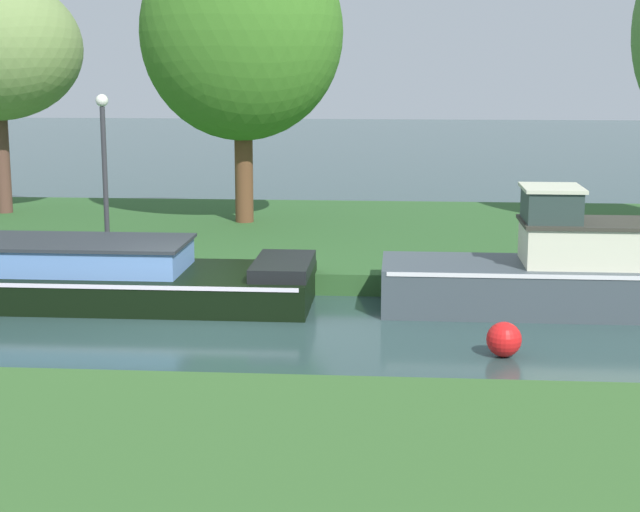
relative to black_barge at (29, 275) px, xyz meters
name	(u,v)px	position (x,y,z in m)	size (l,w,h in m)	color
ground_plane	(207,321)	(3.46, -1.20, -0.47)	(120.00, 120.00, 0.00)	#2B4643
riverbank_far	(263,237)	(3.46, 5.80, -0.27)	(72.00, 10.00, 0.40)	#2E5A29
black_barge	(29,275)	(0.00, 0.00, 0.00)	(10.32, 2.38, 1.12)	black
slate_narrowboat	(634,273)	(10.66, 0.00, 0.22)	(8.44, 1.86, 2.17)	#3F4950
willow_tree_centre	(241,33)	(2.87, 6.69, 4.43)	(4.80, 3.63, 7.06)	brown
lamp_post	(104,158)	(0.91, 1.89, 1.94)	(0.24, 0.24, 3.23)	#333338
channel_buoy	(504,339)	(8.18, -2.86, -0.21)	(0.52, 0.52, 0.52)	red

